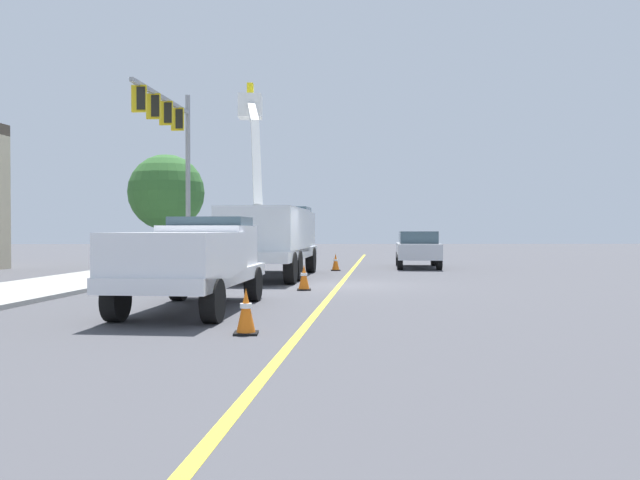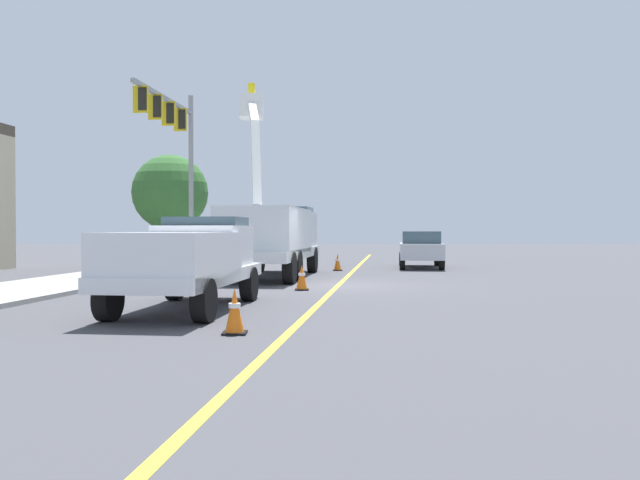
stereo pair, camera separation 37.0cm
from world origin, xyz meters
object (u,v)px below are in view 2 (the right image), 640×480
(utility_bucket_truck, at_px, (272,233))
(traffic_cone_mid_front, at_px, (302,278))
(passing_minivan, at_px, (420,247))
(traffic_cone_mid_rear, at_px, (338,262))
(service_pickup_truck, at_px, (187,259))
(traffic_signal_mast, at_px, (175,137))
(traffic_cone_leading, at_px, (235,311))

(utility_bucket_truck, bearing_deg, traffic_cone_mid_front, -167.07)
(passing_minivan, distance_m, traffic_cone_mid_rear, 4.55)
(service_pickup_truck, bearing_deg, traffic_cone_mid_front, -27.93)
(passing_minivan, distance_m, traffic_signal_mast, 12.11)
(traffic_cone_mid_rear, bearing_deg, service_pickup_truck, 164.20)
(passing_minivan, bearing_deg, traffic_cone_leading, 161.50)
(traffic_signal_mast, bearing_deg, utility_bucket_truck, -130.40)
(passing_minivan, height_order, traffic_cone_mid_front, passing_minivan)
(service_pickup_truck, distance_m, traffic_cone_leading, 3.59)
(traffic_cone_mid_rear, bearing_deg, passing_minivan, -60.90)
(utility_bucket_truck, relative_size, traffic_cone_mid_rear, 11.54)
(traffic_cone_mid_rear, xyz_separation_m, traffic_signal_mast, (0.10, 6.99, 5.37))
(traffic_cone_mid_rear, bearing_deg, traffic_cone_mid_front, 171.17)
(traffic_signal_mast, bearing_deg, passing_minivan, -79.15)
(traffic_cone_mid_front, xyz_separation_m, traffic_cone_mid_rear, (8.85, -1.37, -0.01))
(traffic_cone_leading, bearing_deg, traffic_signal_mast, 15.50)
(passing_minivan, height_order, traffic_signal_mast, traffic_signal_mast)
(traffic_cone_mid_front, bearing_deg, passing_minivan, -25.71)
(utility_bucket_truck, height_order, traffic_cone_mid_front, utility_bucket_truck)
(utility_bucket_truck, xyz_separation_m, service_pickup_truck, (-9.74, 1.24, -0.50))
(service_pickup_truck, relative_size, traffic_signal_mast, 0.73)
(traffic_cone_leading, height_order, traffic_cone_mid_front, traffic_cone_leading)
(service_pickup_truck, bearing_deg, passing_minivan, -26.37)
(passing_minivan, height_order, traffic_cone_leading, passing_minivan)
(traffic_signal_mast, bearing_deg, traffic_cone_mid_rear, -90.79)
(traffic_cone_mid_front, distance_m, traffic_signal_mast, 11.85)
(service_pickup_truck, relative_size, traffic_cone_leading, 7.51)
(traffic_cone_mid_rear, distance_m, traffic_signal_mast, 8.82)
(passing_minivan, bearing_deg, traffic_cone_mid_rear, 119.10)
(passing_minivan, relative_size, traffic_cone_mid_front, 6.73)
(passing_minivan, xyz_separation_m, traffic_cone_mid_rear, (-2.19, 3.94, -0.61))
(traffic_cone_leading, relative_size, traffic_cone_mid_front, 1.04)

